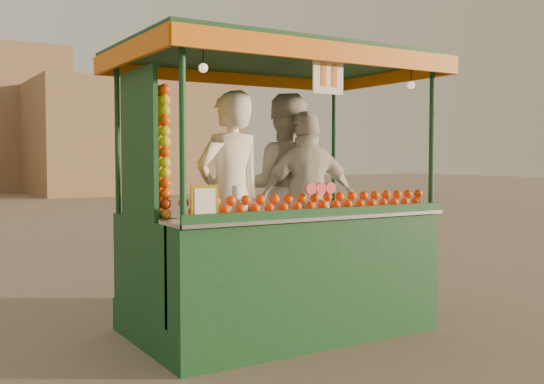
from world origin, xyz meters
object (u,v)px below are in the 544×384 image
juice_cart (276,243)px  vendor_left (230,197)px  vendor_middle (284,189)px  vendor_right (308,200)px

juice_cart → vendor_left: (-0.36, 0.17, 0.41)m
juice_cart → vendor_middle: juice_cart is taller
vendor_left → vendor_right: (0.92, 0.13, -0.06)m
juice_cart → vendor_middle: size_ratio=1.44×
vendor_middle → vendor_right: 0.35m
vendor_left → vendor_middle: (0.85, 0.46, 0.03)m
juice_cart → vendor_right: (0.56, 0.30, 0.34)m
vendor_left → vendor_middle: vendor_middle is taller
vendor_middle → vendor_right: vendor_middle is taller
juice_cart → vendor_middle: 0.91m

